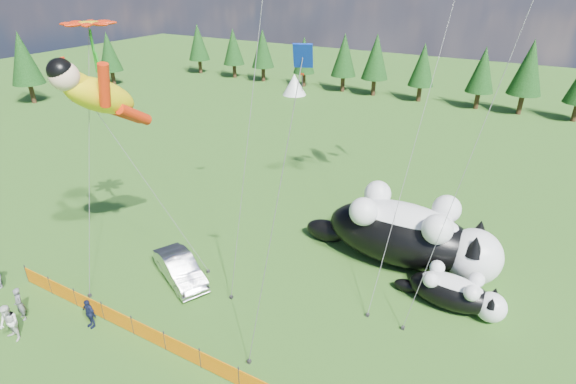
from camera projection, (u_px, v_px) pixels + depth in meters
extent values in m
plane|color=#133409|center=(225.00, 317.00, 22.04)|extent=(160.00, 160.00, 0.00)
cylinder|color=#262626|center=(27.00, 274.00, 24.29)|extent=(0.06, 0.06, 1.10)
cylinder|color=#262626|center=(50.00, 285.00, 23.41)|extent=(0.06, 0.06, 1.10)
cylinder|color=#262626|center=(75.00, 297.00, 22.53)|extent=(0.06, 0.06, 1.10)
cylinder|color=#262626|center=(103.00, 311.00, 21.65)|extent=(0.06, 0.06, 1.10)
cylinder|color=#262626|center=(133.00, 325.00, 20.77)|extent=(0.06, 0.06, 1.10)
cylinder|color=#262626|center=(165.00, 341.00, 19.89)|extent=(0.06, 0.06, 1.10)
cylinder|color=#262626|center=(200.00, 358.00, 19.01)|extent=(0.06, 0.06, 1.10)
cylinder|color=#262626|center=(239.00, 377.00, 18.13)|extent=(0.06, 0.06, 1.10)
cube|color=orange|center=(38.00, 280.00, 23.88)|extent=(2.00, 0.04, 0.90)
cube|color=orange|center=(63.00, 292.00, 23.00)|extent=(2.00, 0.04, 0.90)
cube|color=orange|center=(89.00, 305.00, 22.12)|extent=(2.00, 0.04, 0.90)
cube|color=orange|center=(118.00, 318.00, 21.23)|extent=(2.00, 0.04, 0.90)
cube|color=orange|center=(148.00, 334.00, 20.35)|extent=(2.00, 0.04, 0.90)
cube|color=orange|center=(182.00, 350.00, 19.47)|extent=(2.00, 0.04, 0.90)
cube|color=orange|center=(219.00, 368.00, 18.59)|extent=(2.00, 0.04, 0.90)
ellipsoid|color=black|center=(400.00, 235.00, 25.66)|extent=(8.63, 4.16, 3.42)
ellipsoid|color=white|center=(402.00, 222.00, 25.28)|extent=(6.52, 2.98, 2.09)
sphere|color=white|center=(473.00, 256.00, 24.05)|extent=(3.04, 3.04, 3.04)
sphere|color=#E5595C|center=(499.00, 263.00, 23.50)|extent=(0.43, 0.43, 0.43)
ellipsoid|color=black|center=(327.00, 231.00, 28.07)|extent=(2.69, 1.38, 1.33)
cone|color=black|center=(475.00, 246.00, 22.79)|extent=(1.07, 1.07, 1.07)
cone|color=black|center=(480.00, 229.00, 24.23)|extent=(1.07, 1.07, 1.07)
sphere|color=white|center=(447.00, 209.00, 25.03)|extent=(1.60, 1.60, 1.60)
sphere|color=white|center=(437.00, 229.00, 23.08)|extent=(1.60, 1.60, 1.60)
sphere|color=white|center=(378.00, 194.00, 26.73)|extent=(1.60, 1.60, 1.60)
sphere|color=white|center=(363.00, 212.00, 24.78)|extent=(1.60, 1.60, 1.60)
ellipsoid|color=black|center=(450.00, 292.00, 22.46)|extent=(4.20, 2.07, 1.66)
ellipsoid|color=white|center=(452.00, 286.00, 22.27)|extent=(3.17, 1.48, 1.01)
sphere|color=white|center=(491.00, 307.00, 21.60)|extent=(1.47, 1.47, 1.47)
sphere|color=#E5595C|center=(505.00, 312.00, 21.31)|extent=(0.21, 0.21, 0.21)
ellipsoid|color=black|center=(406.00, 286.00, 23.71)|extent=(1.31, 0.69, 0.64)
cone|color=black|center=(492.00, 303.00, 21.00)|extent=(0.52, 0.52, 0.52)
cone|color=black|center=(495.00, 292.00, 21.68)|extent=(0.52, 0.52, 0.52)
sphere|color=white|center=(477.00, 280.00, 22.10)|extent=(0.77, 0.77, 0.77)
sphere|color=white|center=(472.00, 293.00, 21.18)|extent=(0.77, 0.77, 0.77)
sphere|color=white|center=(437.00, 268.00, 23.00)|extent=(0.77, 0.77, 0.77)
sphere|color=white|center=(431.00, 280.00, 22.08)|extent=(0.77, 0.77, 0.77)
imported|color=#B7B8BC|center=(180.00, 269.00, 24.39)|extent=(4.61, 3.32, 1.44)
imported|color=#5D5E62|center=(19.00, 304.00, 21.58)|extent=(0.71, 0.54, 1.76)
imported|color=silver|center=(9.00, 324.00, 20.29)|extent=(0.95, 0.58, 1.91)
imported|color=#151C3B|center=(89.00, 313.00, 21.16)|extent=(0.94, 0.52, 1.55)
cylinder|color=#595959|center=(159.00, 191.00, 23.12)|extent=(0.03, 0.03, 10.74)
cube|color=#262626|center=(208.00, 271.00, 25.25)|extent=(0.15, 0.15, 0.16)
cylinder|color=#595959|center=(418.00, 135.00, 22.51)|extent=(0.03, 0.03, 18.47)
cube|color=#262626|center=(368.00, 315.00, 22.07)|extent=(0.15, 0.15, 0.16)
cylinder|color=#595959|center=(89.00, 169.00, 21.75)|extent=(0.03, 0.03, 13.38)
cube|color=#262626|center=(90.00, 295.00, 23.39)|extent=(0.15, 0.15, 0.16)
cube|color=#1A911B|center=(98.00, 73.00, 21.12)|extent=(0.18, 0.18, 3.85)
cylinder|color=#595959|center=(249.00, 131.00, 21.00)|extent=(0.03, 0.03, 17.25)
cube|color=#262626|center=(231.00, 297.00, 23.27)|extent=(0.15, 0.15, 0.16)
cylinder|color=#595959|center=(511.00, 55.00, 17.68)|extent=(0.03, 0.03, 25.53)
cube|color=#262626|center=(403.00, 328.00, 21.27)|extent=(0.15, 0.15, 0.16)
cylinder|color=#595959|center=(271.00, 235.00, 16.50)|extent=(0.03, 0.03, 13.00)
cube|color=#262626|center=(249.00, 362.00, 19.44)|extent=(0.15, 0.15, 0.16)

